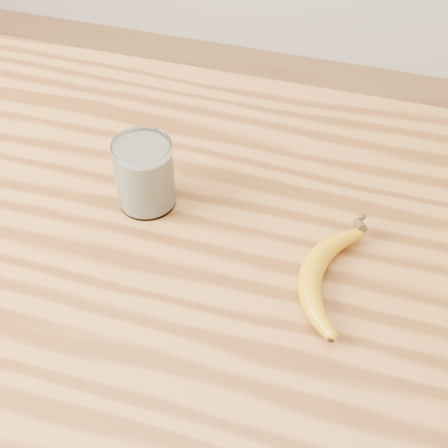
# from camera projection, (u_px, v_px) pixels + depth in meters

# --- Properties ---
(table) EXTENTS (1.20, 0.80, 0.90)m
(table) POSITION_uv_depth(u_px,v_px,m) (104.00, 252.00, 1.06)
(table) COLOR #AD6C31
(table) RESTS_ON ground
(smoothie_glass) EXTENTS (0.09, 0.09, 0.11)m
(smoothie_glass) POSITION_uv_depth(u_px,v_px,m) (145.00, 175.00, 0.92)
(smoothie_glass) COLOR white
(smoothie_glass) RESTS_ON table
(banana) EXTENTS (0.11, 0.27, 0.03)m
(banana) POSITION_uv_depth(u_px,v_px,m) (311.00, 272.00, 0.84)
(banana) COLOR #CD8D0C
(banana) RESTS_ON table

